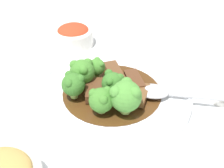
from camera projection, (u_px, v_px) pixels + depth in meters
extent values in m
plane|color=silver|center=(112.00, 98.00, 0.60)|extent=(4.00, 4.00, 0.00)
cylinder|color=white|center=(112.00, 95.00, 0.60)|extent=(0.30, 0.30, 0.01)
torus|color=white|center=(112.00, 92.00, 0.59)|extent=(0.30, 0.30, 0.01)
cylinder|color=#4C2D14|center=(112.00, 92.00, 0.59)|extent=(0.19, 0.19, 0.00)
cube|color=#56331E|center=(95.00, 90.00, 0.58)|extent=(0.04, 0.06, 0.02)
cube|color=brown|center=(139.00, 94.00, 0.57)|extent=(0.05, 0.07, 0.01)
cube|color=#56331E|center=(134.00, 81.00, 0.60)|extent=(0.04, 0.06, 0.02)
cube|color=brown|center=(115.00, 73.00, 0.62)|extent=(0.04, 0.08, 0.01)
cylinder|color=#8EB756|center=(113.00, 93.00, 0.57)|extent=(0.01, 0.01, 0.01)
sphere|color=#387028|center=(113.00, 83.00, 0.56)|extent=(0.04, 0.04, 0.04)
sphere|color=#387028|center=(120.00, 78.00, 0.56)|extent=(0.02, 0.02, 0.02)
sphere|color=#387028|center=(109.00, 75.00, 0.56)|extent=(0.02, 0.02, 0.02)
sphere|color=#387028|center=(110.00, 82.00, 0.55)|extent=(0.02, 0.02, 0.02)
cylinder|color=#8EB756|center=(102.00, 109.00, 0.54)|extent=(0.01, 0.01, 0.01)
sphere|color=#427F2D|center=(101.00, 100.00, 0.53)|extent=(0.04, 0.04, 0.04)
sphere|color=#427F2D|center=(107.00, 91.00, 0.53)|extent=(0.02, 0.02, 0.02)
sphere|color=#427F2D|center=(93.00, 93.00, 0.52)|extent=(0.02, 0.02, 0.02)
sphere|color=#427F2D|center=(103.00, 100.00, 0.51)|extent=(0.02, 0.02, 0.02)
cylinder|color=#8EB756|center=(125.00, 108.00, 0.54)|extent=(0.02, 0.02, 0.01)
sphere|color=#4C8E38|center=(126.00, 96.00, 0.52)|extent=(0.05, 0.05, 0.05)
sphere|color=#4C8E38|center=(126.00, 83.00, 0.53)|extent=(0.02, 0.02, 0.02)
sphere|color=#4C8E38|center=(117.00, 92.00, 0.51)|extent=(0.02, 0.02, 0.02)
sphere|color=#4C8E38|center=(135.00, 93.00, 0.50)|extent=(0.02, 0.02, 0.02)
cylinder|color=#8EB756|center=(74.00, 94.00, 0.57)|extent=(0.01, 0.01, 0.01)
sphere|color=#387028|center=(73.00, 84.00, 0.56)|extent=(0.04, 0.04, 0.04)
sphere|color=#387028|center=(69.00, 76.00, 0.56)|extent=(0.02, 0.02, 0.02)
sphere|color=#387028|center=(69.00, 83.00, 0.54)|extent=(0.02, 0.02, 0.02)
sphere|color=#387028|center=(80.00, 79.00, 0.55)|extent=(0.02, 0.02, 0.02)
cylinder|color=#8EB756|center=(83.00, 82.00, 0.60)|extent=(0.02, 0.02, 0.01)
sphere|color=#427F2D|center=(82.00, 72.00, 0.59)|extent=(0.05, 0.05, 0.05)
sphere|color=#427F2D|center=(74.00, 65.00, 0.58)|extent=(0.02, 0.02, 0.02)
sphere|color=#427F2D|center=(83.00, 70.00, 0.57)|extent=(0.02, 0.02, 0.02)
sphere|color=#427F2D|center=(88.00, 63.00, 0.59)|extent=(0.02, 0.02, 0.02)
cylinder|color=#8EB756|center=(97.00, 75.00, 0.62)|extent=(0.01, 0.01, 0.01)
sphere|color=#427F2D|center=(97.00, 67.00, 0.61)|extent=(0.03, 0.03, 0.03)
sphere|color=#427F2D|center=(92.00, 64.00, 0.60)|extent=(0.01, 0.01, 0.01)
sphere|color=#427F2D|center=(101.00, 65.00, 0.60)|extent=(0.01, 0.01, 0.01)
sphere|color=#427F2D|center=(97.00, 60.00, 0.61)|extent=(0.01, 0.01, 0.01)
ellipsoid|color=#B7B7BC|center=(152.00, 91.00, 0.58)|extent=(0.07, 0.06, 0.01)
cylinder|color=#B7B7BC|center=(213.00, 98.00, 0.57)|extent=(0.16, 0.04, 0.01)
cylinder|color=white|center=(74.00, 43.00, 0.77)|extent=(0.05, 0.05, 0.01)
cylinder|color=white|center=(74.00, 38.00, 0.76)|extent=(0.10, 0.10, 0.04)
torus|color=white|center=(73.00, 31.00, 0.75)|extent=(0.10, 0.10, 0.01)
ellipsoid|color=red|center=(73.00, 30.00, 0.75)|extent=(0.07, 0.07, 0.03)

